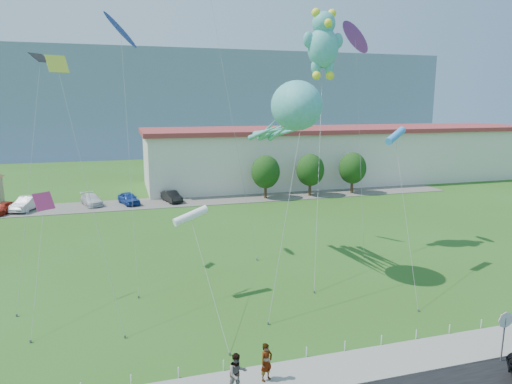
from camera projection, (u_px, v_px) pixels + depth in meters
ground at (277, 346)px, 22.49m from camera, size 160.00×160.00×0.00m
sidewalk at (298, 377)px, 19.89m from camera, size 80.00×2.50×0.10m
parking_strip at (185, 201)px, 55.48m from camera, size 70.00×6.00×0.06m
hill_ridge at (145, 101)px, 133.20m from camera, size 160.00×50.00×25.00m
warehouse at (345, 154)px, 70.29m from camera, size 61.00×15.00×8.20m
stop_sign at (505, 324)px, 20.77m from camera, size 0.80×0.07×2.50m
rope_fence at (287, 355)px, 21.22m from camera, size 26.05×0.05×0.50m
tree_near at (266, 172)px, 56.63m from camera, size 3.60×3.60×5.47m
tree_mid at (310, 170)px, 58.27m from camera, size 3.60×3.60×5.47m
tree_far at (353, 168)px, 59.91m from camera, size 3.60×3.60×5.47m
pedestrian_left at (266, 362)px, 19.43m from camera, size 0.72×0.63×1.67m
pedestrian_right at (237, 374)px, 18.54m from camera, size 0.94×0.79×1.74m
parked_car_red at (3, 208)px, 49.21m from camera, size 2.55×3.97×1.26m
parked_car_silver at (27, 203)px, 50.72m from camera, size 3.10×4.97×1.55m
parked_car_white at (91, 199)px, 53.34m from camera, size 3.03×4.78×1.29m
parked_car_blue at (129, 198)px, 53.77m from camera, size 2.86×4.35×1.38m
parked_car_black at (172, 196)px, 55.05m from camera, size 2.41×4.23×1.32m
octopus_kite at (291, 115)px, 29.92m from camera, size 5.27×12.11×13.20m
teddy_bear_kite at (323, 43)px, 34.88m from camera, size 5.74×9.73×18.81m
small_kite_black at (37, 88)px, 29.39m from camera, size 2.01×7.95×15.15m
small_kite_purple at (356, 42)px, 35.91m from camera, size 1.80×4.64×17.58m
small_kite_blue at (121, 36)px, 32.47m from camera, size 1.80×9.03×17.62m
small_kite_yellow at (65, 96)px, 25.16m from camera, size 3.57×6.68×14.37m
small_kite_white at (191, 217)px, 27.45m from camera, size 0.96×8.59×5.54m
small_kite_cyan at (396, 137)px, 31.00m from camera, size 2.37×7.67×10.04m
small_kite_pink at (43, 212)px, 26.51m from camera, size 1.29×6.19×6.52m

